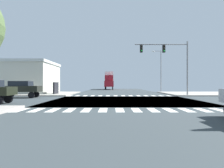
{
  "coord_description": "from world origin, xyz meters",
  "views": [
    {
      "loc": [
        -1.21,
        -19.62,
        1.59
      ],
      "look_at": [
        -1.09,
        11.32,
        1.54
      ],
      "focal_mm": 32.9,
      "sensor_mm": 36.0,
      "label": 1
    }
  ],
  "objects_px": {
    "box_truck_leading_1": "(108,80)",
    "traffic_signal_mast": "(167,56)",
    "bank_building": "(7,78)",
    "sedan_farside_2": "(20,88)",
    "street_lamp": "(159,67)"
  },
  "relations": [
    {
      "from": "traffic_signal_mast",
      "to": "sedan_farside_2",
      "type": "xyz_separation_m",
      "value": [
        -17.52,
        -3.53,
        -4.13
      ]
    },
    {
      "from": "traffic_signal_mast",
      "to": "street_lamp",
      "type": "bearing_deg",
      "value": 82.45
    },
    {
      "from": "traffic_signal_mast",
      "to": "sedan_farside_2",
      "type": "bearing_deg",
      "value": -168.6
    },
    {
      "from": "street_lamp",
      "to": "sedan_farside_2",
      "type": "distance_m",
      "value": 23.78
    },
    {
      "from": "street_lamp",
      "to": "sedan_farside_2",
      "type": "height_order",
      "value": "street_lamp"
    },
    {
      "from": "traffic_signal_mast",
      "to": "street_lamp",
      "type": "distance_m",
      "value": 10.59
    },
    {
      "from": "street_lamp",
      "to": "box_truck_leading_1",
      "type": "height_order",
      "value": "street_lamp"
    },
    {
      "from": "box_truck_leading_1",
      "to": "traffic_signal_mast",
      "type": "bearing_deg",
      "value": 105.28
    },
    {
      "from": "bank_building",
      "to": "box_truck_leading_1",
      "type": "height_order",
      "value": "bank_building"
    },
    {
      "from": "street_lamp",
      "to": "box_truck_leading_1",
      "type": "relative_size",
      "value": 1.05
    },
    {
      "from": "bank_building",
      "to": "sedan_farside_2",
      "type": "bearing_deg",
      "value": -56.59
    },
    {
      "from": "traffic_signal_mast",
      "to": "box_truck_leading_1",
      "type": "xyz_separation_m",
      "value": [
        -8.02,
        29.36,
        -2.68
      ]
    },
    {
      "from": "sedan_farside_2",
      "to": "box_truck_leading_1",
      "type": "distance_m",
      "value": 34.26
    },
    {
      "from": "bank_building",
      "to": "sedan_farside_2",
      "type": "relative_size",
      "value": 3.81
    },
    {
      "from": "street_lamp",
      "to": "sedan_farside_2",
      "type": "relative_size",
      "value": 1.76
    }
  ]
}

